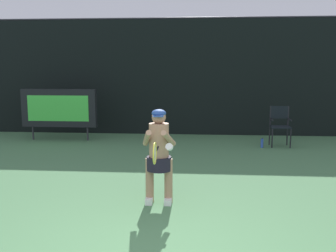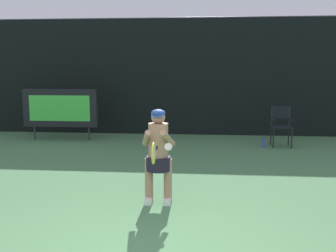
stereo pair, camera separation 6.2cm
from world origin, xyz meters
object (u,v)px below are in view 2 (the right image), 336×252
object	(u,v)px
scoreboard	(61,108)
tennis_racket	(154,153)
water_bottle	(263,143)
umpire_chair	(281,124)
tennis_player	(158,152)

from	to	relation	value
scoreboard	tennis_racket	bearing A→B (deg)	-58.72
water_bottle	tennis_racket	xyz separation A→B (m)	(-2.29, -5.09, 0.82)
scoreboard	water_bottle	bearing A→B (deg)	-6.18
scoreboard	umpire_chair	world-z (taller)	scoreboard
umpire_chair	water_bottle	distance (m)	0.75
tennis_racket	umpire_chair	bearing A→B (deg)	46.68
umpire_chair	tennis_racket	distance (m)	6.03
umpire_chair	tennis_player	size ratio (longest dim) A/B	0.72
scoreboard	tennis_racket	distance (m)	6.68
tennis_player	tennis_racket	world-z (taller)	tennis_player
scoreboard	tennis_player	distance (m)	6.16
water_bottle	scoreboard	bearing A→B (deg)	173.82
scoreboard	tennis_racket	size ratio (longest dim) A/B	3.65
umpire_chair	tennis_racket	xyz separation A→B (m)	(-2.79, -5.34, 0.32)
scoreboard	umpire_chair	distance (m)	6.28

